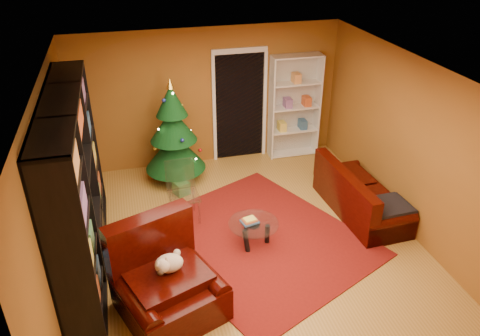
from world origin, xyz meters
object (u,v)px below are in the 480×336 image
object	(u,v)px
media_unit	(75,187)
acrylic_chair	(184,196)
rug	(258,239)
dog	(169,263)
sofa	(362,191)
coffee_table	(253,233)
white_bookshelf	(294,107)
christmas_tree	(173,132)
armchair	(169,282)
gift_box_red	(156,170)
gift_box_green	(181,188)

from	to	relation	value
media_unit	acrylic_chair	bearing A→B (deg)	23.78
rug	media_unit	distance (m)	2.74
dog	sofa	world-z (taller)	dog
sofa	coffee_table	xyz separation A→B (m)	(-1.94, -0.38, -0.20)
white_bookshelf	coffee_table	world-z (taller)	white_bookshelf
christmas_tree	sofa	world-z (taller)	christmas_tree
media_unit	armchair	bearing A→B (deg)	-51.24
white_bookshelf	rug	bearing A→B (deg)	-119.27
gift_box_red	armchair	bearing A→B (deg)	-92.71
armchair	sofa	distance (m)	3.59
armchair	media_unit	bearing A→B (deg)	107.69
coffee_table	acrylic_chair	distance (m)	1.26
acrylic_chair	dog	bearing A→B (deg)	-106.78
gift_box_red	acrylic_chair	distance (m)	1.65
rug	white_bookshelf	world-z (taller)	white_bookshelf
armchair	acrylic_chair	bearing A→B (deg)	55.27
gift_box_green	armchair	size ratio (longest dim) A/B	0.19
armchair	gift_box_red	bearing A→B (deg)	66.38
christmas_tree	gift_box_green	distance (m)	0.99
armchair	sofa	xyz separation A→B (m)	(3.29, 1.42, -0.08)
white_bookshelf	coffee_table	distance (m)	3.19
rug	acrylic_chair	bearing A→B (deg)	141.33
media_unit	gift_box_red	size ratio (longest dim) A/B	14.29
rug	christmas_tree	xyz separation A→B (m)	(-0.93, 2.15, 0.93)
dog	sofa	bearing A→B (deg)	1.62
gift_box_green	dog	size ratio (longest dim) A/B	0.58
coffee_table	acrylic_chair	size ratio (longest dim) A/B	0.82
rug	gift_box_red	xyz separation A→B (m)	(-1.29, 2.37, 0.10)
dog	coffee_table	distance (m)	1.72
white_bookshelf	coffee_table	bearing A→B (deg)	-120.12
rug	dog	bearing A→B (deg)	-143.65
media_unit	gift_box_red	bearing A→B (deg)	62.48
white_bookshelf	acrylic_chair	bearing A→B (deg)	-143.41
gift_box_green	gift_box_red	distance (m)	0.85
rug	gift_box_green	bearing A→B (deg)	120.03
gift_box_green	armchair	world-z (taller)	armchair
sofa	armchair	bearing A→B (deg)	110.76
christmas_tree	gift_box_green	bearing A→B (deg)	-88.98
white_bookshelf	dog	xyz separation A→B (m)	(-2.91, -3.62, -0.31)
gift_box_green	coffee_table	size ratio (longest dim) A/B	0.32
gift_box_red	dog	distance (m)	3.47
sofa	coffee_table	size ratio (longest dim) A/B	2.51
media_unit	dog	distance (m)	1.66
media_unit	white_bookshelf	xyz separation A→B (m)	(3.94, 2.43, -0.20)
armchair	dog	bearing A→B (deg)	45.00
coffee_table	acrylic_chair	bearing A→B (deg)	135.85
rug	sofa	world-z (taller)	sofa
christmas_tree	acrylic_chair	xyz separation A→B (m)	(-0.05, -1.36, -0.49)
dog	acrylic_chair	distance (m)	1.90
media_unit	white_bookshelf	distance (m)	4.63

